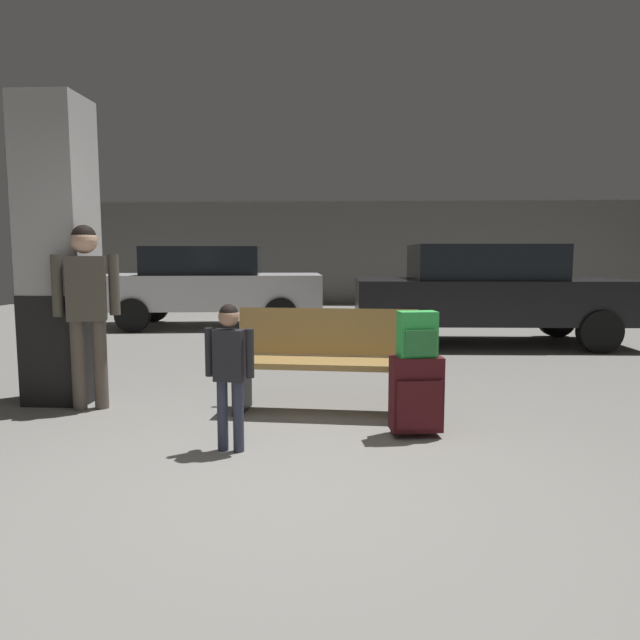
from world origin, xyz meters
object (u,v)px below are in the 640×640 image
bench (325,361)px  child (229,361)px  adult (86,297)px  backpack_bright (417,335)px  parked_car_near (489,291)px  structural_pillar (59,254)px  parked_car_far (210,284)px  suitcase (416,394)px

bench → child: 1.24m
adult → backpack_bright: bearing=-12.6°
backpack_bright → adult: size_ratio=0.21×
child → parked_car_near: bearing=60.1°
structural_pillar → child: size_ratio=2.69×
structural_pillar → bench: 2.63m
bench → child: bearing=-119.7°
structural_pillar → parked_car_far: structural_pillar is taller
backpack_bright → parked_car_near: (1.60, 4.68, 0.03)m
structural_pillar → adult: bearing=-38.5°
structural_pillar → suitcase: (3.16, -0.92, -1.05)m
suitcase → structural_pillar: bearing=163.8°
parked_car_near → structural_pillar: bearing=-141.8°
bench → parked_car_far: parked_car_far is taller
backpack_bright → bench: bearing=137.4°
bench → suitcase: 0.98m
suitcase → backpack_bright: backpack_bright is taller
child → parked_car_near: size_ratio=0.25×
bench → parked_car_far: bearing=112.4°
structural_pillar → adult: (0.38, -0.30, -0.37)m
backpack_bright → structural_pillar: bearing=163.8°
suitcase → parked_car_far: bearing=115.6°
backpack_bright → parked_car_far: bearing=115.6°
structural_pillar → parked_car_near: bearing=38.2°
suitcase → adult: size_ratio=0.37×
bench → backpack_bright: bearing=-42.6°
child → suitcase: bearing=17.2°
child → parked_car_near: (2.92, 5.08, 0.17)m
structural_pillar → adult: structural_pillar is taller
backpack_bright → child: child is taller
bench → parked_car_near: bearing=60.1°
parked_car_near → parked_car_far: size_ratio=0.97×
bench → structural_pillar: bearing=173.9°
suitcase → backpack_bright: 0.45m
structural_pillar → backpack_bright: bearing=-16.2°
child → parked_car_near: parked_car_near is taller
adult → structural_pillar: bearing=141.5°
adult → parked_car_far: size_ratio=0.38×
adult → parked_car_far: 6.01m
backpack_bright → child: 1.39m
parked_car_far → suitcase: bearing=-64.4°
child → structural_pillar: bearing=144.2°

